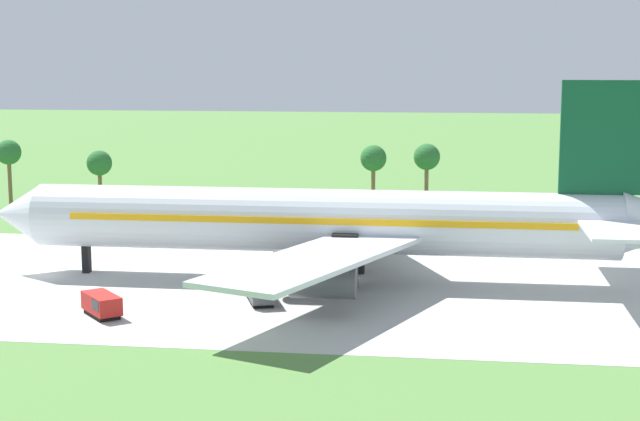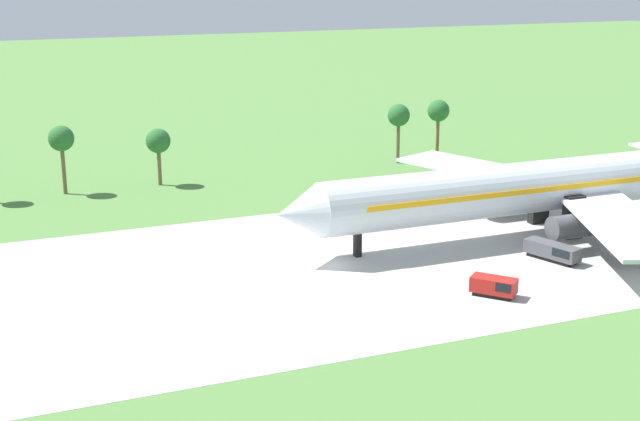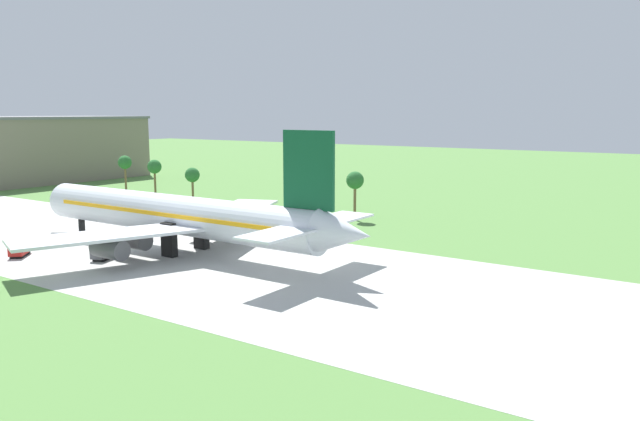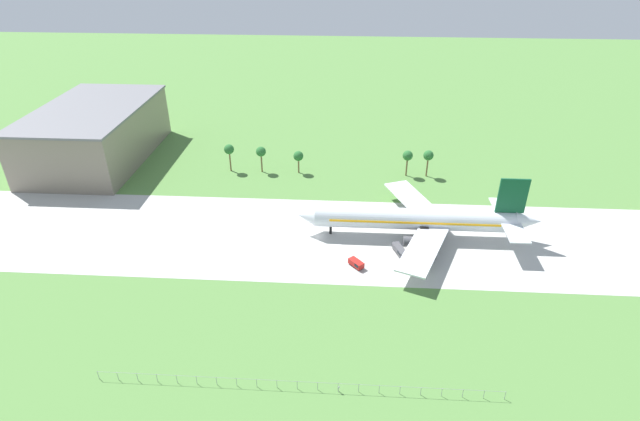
% 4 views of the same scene
% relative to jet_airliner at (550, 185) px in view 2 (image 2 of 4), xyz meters
% --- Properties ---
extents(ground_plane, '(600.00, 600.00, 0.00)m').
position_rel_jet_airliner_xyz_m(ground_plane, '(-29.52, -2.14, -5.78)').
color(ground_plane, '#517F3D').
extents(taxiway_strip, '(320.00, 44.00, 0.02)m').
position_rel_jet_airliner_xyz_m(taxiway_strip, '(-29.52, -2.14, -5.77)').
color(taxiway_strip, '#B2B2AD').
rests_on(taxiway_strip, ground_plane).
extents(jet_airliner, '(69.15, 53.17, 19.42)m').
position_rel_jet_airliner_xyz_m(jet_airliner, '(0.00, 0.00, 0.00)').
color(jet_airliner, silver).
rests_on(jet_airliner, ground_plane).
extents(baggage_tug, '(4.03, 6.65, 1.91)m').
position_rel_jet_airliner_xyz_m(baggage_tug, '(-5.87, -9.41, -4.73)').
color(baggage_tug, black).
rests_on(baggage_tug, ground_plane).
extents(fuel_truck, '(4.42, 4.65, 1.91)m').
position_rel_jet_airliner_xyz_m(fuel_truck, '(-17.85, -16.23, -4.73)').
color(fuel_truck, black).
rests_on(fuel_truck, ground_plane).
extents(palm_tree_row, '(75.10, 3.60, 10.38)m').
position_rel_jet_airliner_xyz_m(palm_tree_row, '(-29.60, 40.62, 1.86)').
color(palm_tree_row, brown).
rests_on(palm_tree_row, ground_plane).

